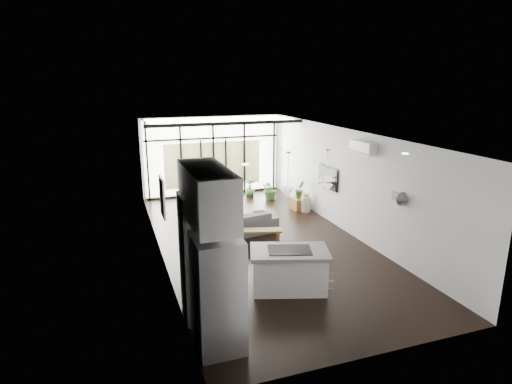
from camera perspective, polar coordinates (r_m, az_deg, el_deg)
floor at (r=11.13m, az=0.51°, el=-6.61°), size 5.00×10.00×0.00m
ceiling at (r=10.43m, az=0.55°, el=7.84°), size 5.00×10.00×0.00m
wall_left at (r=10.16m, az=-12.87°, el=-0.80°), size 0.02×10.00×2.80m
wall_right at (r=11.76m, az=12.08°, el=1.39°), size 0.02×10.00×2.80m
wall_back at (r=15.39m, az=-5.78°, el=4.83°), size 5.00×0.02×2.80m
wall_front at (r=6.48m, az=15.86°, el=-10.23°), size 5.00×0.02×2.80m
glazing at (r=15.28m, az=-5.68°, el=4.75°), size 5.00×0.20×2.80m
skylight at (r=14.24m, az=-4.97°, el=9.59°), size 4.70×1.90×0.06m
neighbour_building at (r=15.40m, az=-5.71°, el=3.70°), size 3.50×0.02×1.60m
island at (r=8.63m, az=4.43°, el=-10.29°), size 1.73×1.33×0.84m
cooktop at (r=8.46m, az=4.49°, el=-7.69°), size 0.96×0.78×0.01m
fridge at (r=6.76m, az=-5.16°, el=-13.21°), size 0.71×0.88×1.83m
appliance_column at (r=7.44m, az=-7.61°, el=-8.67°), size 0.58×0.61×2.26m
upper_cabinets at (r=6.63m, az=-6.52°, el=-0.41°), size 0.62×1.75×0.86m
pendant_left at (r=8.01m, az=4.24°, el=-0.09°), size 0.26×0.26×0.18m
pendant_right at (r=8.36m, az=9.28°, el=0.39°), size 0.26×0.26×0.18m
sofa at (r=11.50m, az=-2.24°, el=-3.77°), size 2.13×0.97×0.80m
console_bench at (r=10.84m, az=0.04°, el=-6.06°), size 1.32×0.66×0.41m
pouf at (r=12.98m, az=-3.99°, el=-2.55°), size 0.51×0.51×0.39m
crate at (r=13.81m, az=5.82°, el=-1.54°), size 0.53×0.53×0.37m
plant_tall at (r=14.86m, az=1.99°, el=0.14°), size 0.81×0.87×0.58m
plant_med at (r=15.20m, az=-0.82°, el=0.08°), size 0.64×0.76×0.37m
plant_crate at (r=13.72m, az=5.85°, el=-0.28°), size 0.40×0.62×0.26m
milk_can at (r=13.56m, az=6.66°, el=-1.36°), size 0.34×0.34×0.60m
bistro_set at (r=14.69m, az=-6.03°, el=0.34°), size 1.74×0.88×0.80m
tv at (r=12.60m, az=9.57°, el=1.95°), size 0.05×1.10×0.65m
ac_unit at (r=10.83m, az=14.02°, el=5.79°), size 0.22×0.90×0.30m
framed_art at (r=9.64m, az=-12.39°, el=-0.69°), size 0.04×0.70×0.90m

